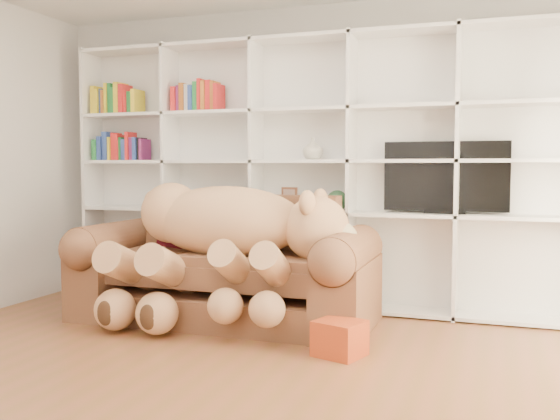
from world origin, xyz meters
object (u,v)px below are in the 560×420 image
at_px(teddy_bear, 223,236).
at_px(sofa, 226,273).
at_px(gift_box, 340,338).
at_px(tv, 446,178).

bearing_deg(teddy_bear, sofa, 105.14).
relative_size(sofa, teddy_bear, 1.26).
relative_size(gift_box, tv, 0.29).
bearing_deg(teddy_bear, tv, 26.98).
bearing_deg(sofa, gift_box, -30.27).
bearing_deg(sofa, tv, 23.25).
distance_m(sofa, teddy_bear, 0.40).
height_order(sofa, tv, tv).
distance_m(gift_box, tv, 1.81).
distance_m(sofa, gift_box, 1.32).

